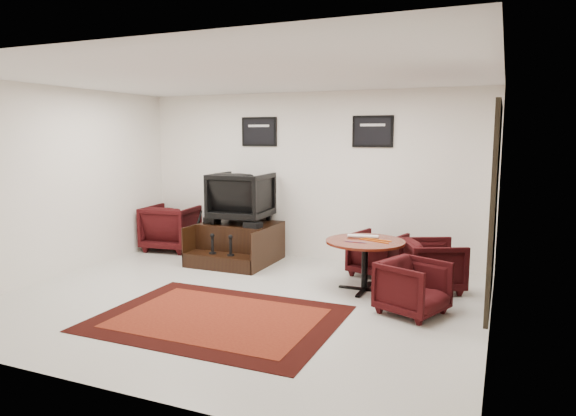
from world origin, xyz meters
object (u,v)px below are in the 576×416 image
object	(u,v)px
meeting_table	(365,247)
table_chair_corner	(413,285)
shine_podium	(238,244)
armchair_side	(172,225)
table_chair_back	(378,252)
table_chair_window	(433,263)
shine_chair	(242,195)

from	to	relation	value
meeting_table	table_chair_corner	bearing A→B (deg)	-41.83
meeting_table	table_chair_corner	distance (m)	1.05
table_chair_corner	shine_podium	bearing A→B (deg)	87.43
shine_podium	armchair_side	world-z (taller)	armchair_side
table_chair_back	table_chair_window	size ratio (longest dim) A/B	0.96
shine_podium	armchair_side	xyz separation A→B (m)	(-1.54, 0.30, 0.16)
meeting_table	table_chair_back	xyz separation A→B (m)	(-0.02, 0.83, -0.24)
armchair_side	meeting_table	size ratio (longest dim) A/B	0.86
shine_podium	shine_chair	xyz separation A→B (m)	(0.00, 0.13, 0.81)
meeting_table	table_chair_window	world-z (taller)	table_chair_window
shine_podium	table_chair_back	xyz separation A→B (m)	(2.34, 0.05, 0.07)
armchair_side	table_chair_back	distance (m)	3.90
table_chair_corner	shine_chair	bearing A→B (deg)	85.43
table_chair_back	table_chair_window	distance (m)	0.96
shine_podium	armchair_side	bearing A→B (deg)	169.16
meeting_table	table_chair_corner	size ratio (longest dim) A/B	1.50
table_chair_back	meeting_table	bearing A→B (deg)	106.56
shine_podium	shine_chair	size ratio (longest dim) A/B	1.36
shine_chair	table_chair_back	size ratio (longest dim) A/B	1.30
armchair_side	table_chair_back	size ratio (longest dim) A/B	1.26
table_chair_window	table_chair_corner	size ratio (longest dim) A/B	1.07
shine_podium	table_chair_window	distance (m)	3.23
shine_podium	meeting_table	distance (m)	2.51
armchair_side	meeting_table	xyz separation A→B (m)	(3.90, -1.08, 0.15)
armchair_side	table_chair_window	world-z (taller)	armchair_side
shine_chair	meeting_table	distance (m)	2.58
armchair_side	meeting_table	bearing A→B (deg)	157.89
armchair_side	table_chair_corner	xyz separation A→B (m)	(4.66, -1.76, -0.10)
shine_podium	armchair_side	distance (m)	1.58
table_chair_back	table_chair_window	xyz separation A→B (m)	(0.86, -0.43, 0.02)
armchair_side	table_chair_corner	world-z (taller)	armchair_side
table_chair_corner	meeting_table	bearing A→B (deg)	70.71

